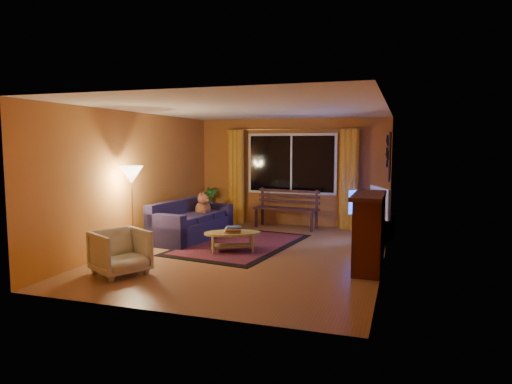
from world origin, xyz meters
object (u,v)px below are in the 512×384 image
(armchair, at_px, (120,250))
(floor_lamp, at_px, (132,210))
(coffee_table, at_px, (232,242))
(sofa, at_px, (192,220))
(tv_console, at_px, (374,230))
(bench, at_px, (286,219))

(armchair, distance_m, floor_lamp, 1.39)
(coffee_table, bearing_deg, floor_lamp, -160.11)
(sofa, distance_m, floor_lamp, 1.51)
(floor_lamp, bearing_deg, sofa, 71.88)
(sofa, height_order, coffee_table, sofa)
(tv_console, bearing_deg, bench, 169.44)
(sofa, xyz_separation_m, tv_console, (3.51, 0.75, -0.14))
(armchair, relative_size, coffee_table, 0.73)
(sofa, bearing_deg, armchair, -79.42)
(floor_lamp, distance_m, tv_console, 4.54)
(floor_lamp, distance_m, coffee_table, 1.84)
(bench, relative_size, coffee_table, 1.49)
(coffee_table, xyz_separation_m, tv_console, (2.33, 1.55, 0.07))
(sofa, bearing_deg, bench, 57.44)
(bench, height_order, floor_lamp, floor_lamp)
(armchair, xyz_separation_m, tv_console, (3.40, 3.34, -0.11))
(coffee_table, bearing_deg, bench, 82.89)
(floor_lamp, xyz_separation_m, tv_console, (3.96, 2.14, -0.51))
(coffee_table, bearing_deg, tv_console, 33.66)
(floor_lamp, bearing_deg, coffee_table, 19.89)
(bench, height_order, sofa, sofa)
(sofa, height_order, tv_console, sofa)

